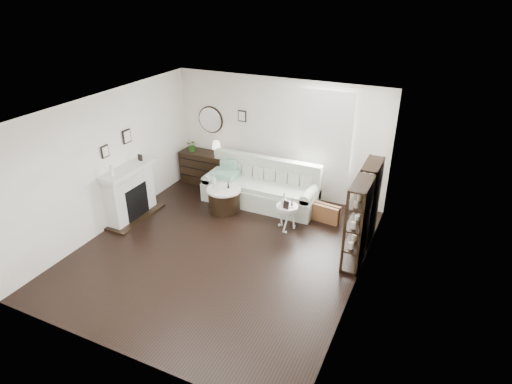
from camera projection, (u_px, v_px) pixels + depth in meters
The scene contains 18 objects.
room at pixel (309, 132), 9.24m from camera, with size 5.50×5.50×5.50m.
fireplace at pixel (131, 195), 8.92m from camera, with size 0.50×1.40×1.84m.
shelf_unit_far at pixel (368, 202), 8.06m from camera, with size 0.30×0.80×1.60m.
shelf_unit_near at pixel (357, 224), 7.33m from camera, with size 0.30×0.80×1.60m.
sofa at pixel (261, 189), 9.62m from camera, with size 2.58×0.89×1.00m.
quilt at pixel (226, 174), 9.72m from camera, with size 0.55×0.45×0.14m, color #28956B.
suitcase at pixel (326, 213), 8.91m from camera, with size 0.57×0.19×0.38m, color brown.
dresser at pixel (205, 167), 10.55m from camera, with size 1.19×0.51×0.79m.
table_lamp at pixel (216, 148), 10.17m from camera, with size 0.22×0.22×0.35m, color white, non-canonical shape.
potted_plant at pixel (192, 146), 10.38m from camera, with size 0.27×0.23×0.30m, color #275F1B.
drum_table at pixel (224, 199), 9.32m from camera, with size 0.75×0.75×0.52m.
pedestal_table at pixel (287, 208), 8.50m from camera, with size 0.45×0.45×0.54m.
eiffel_drum at pixel (228, 184), 9.18m from camera, with size 0.12×0.12×0.20m, color black, non-canonical shape.
bottle_drum at pixel (214, 182), 9.14m from camera, with size 0.07×0.07×0.31m, color silver.
card_frame_drum at pixel (217, 188), 9.03m from camera, with size 0.15×0.01×0.20m, color white.
eiffel_ped at pixel (292, 202), 8.44m from camera, with size 0.10×0.10×0.17m, color black, non-canonical shape.
flask_ped at pixel (284, 199), 8.47m from camera, with size 0.14×0.14×0.27m, color silver, non-canonical shape.
card_frame_ped at pixel (286, 205), 8.34m from camera, with size 0.12×0.01×0.16m, color black.
Camera 1 is at (3.40, -5.80, 4.59)m, focal length 30.00 mm.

